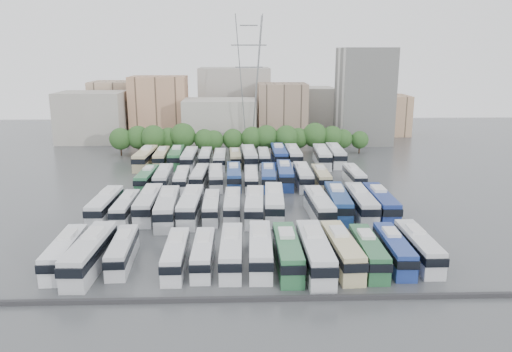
{
  "coord_description": "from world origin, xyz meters",
  "views": [
    {
      "loc": [
        -0.6,
        -79.82,
        25.15
      ],
      "look_at": [
        2.39,
        8.13,
        3.0
      ],
      "focal_mm": 35.0,
      "sensor_mm": 36.0,
      "label": 1
    }
  ],
  "objects_px": {
    "bus_r1_s3": "(167,207)",
    "electricity_pylon": "(249,77)",
    "bus_r2_s2": "(163,178)",
    "bus_r3_s12": "(322,156)",
    "bus_r1_s6": "(232,205)",
    "bus_r2_s8": "(268,177)",
    "bus_r1_s1": "(126,208)",
    "bus_r3_s9": "(279,155)",
    "bus_r3_s13": "(336,155)",
    "bus_r0_s7": "(260,249)",
    "bus_r1_s11": "(338,202)",
    "bus_r2_s1": "(147,178)",
    "bus_r1_s4": "(191,205)",
    "bus_r3_s4": "(206,157)",
    "bus_r0_s13": "(418,246)",
    "bus_r3_s7": "(249,157)",
    "bus_r3_s8": "(264,157)",
    "bus_r3_s6": "(235,158)",
    "bus_r2_s4": "(200,177)",
    "bus_r1_s10": "(319,206)",
    "bus_r1_s5": "(211,207)",
    "bus_r2_s5": "(216,177)",
    "bus_r2_s7": "(251,178)",
    "bus_r3_s2": "(176,157)",
    "bus_r3_s3": "(190,158)",
    "bus_r0_s4": "(176,254)",
    "bus_r0_s11": "(368,251)",
    "bus_r2_s13": "(354,176)",
    "bus_r1_s2": "(149,203)",
    "bus_r0_s10": "(341,250)",
    "bus_r1_s0": "(105,205)",
    "bus_r1_s7": "(255,205)",
    "bus_r0_s12": "(394,249)",
    "bus_r0_s9": "(315,252)",
    "bus_r2_s6": "(234,176)",
    "bus_r3_s5": "(220,159)",
    "bus_r0_s0": "(65,252)",
    "bus_r0_s8": "(287,252)",
    "bus_r1_s13": "(380,203)",
    "bus_r2_s11": "(321,177)",
    "bus_r3_s1": "(162,157)",
    "bus_r1_s8": "(274,203)",
    "bus_r3_s0": "(145,158)",
    "bus_r0_s6": "(232,251)"
  },
  "relations": [
    {
      "from": "bus_r2_s13",
      "to": "bus_r0_s11",
      "type": "bearing_deg",
      "value": -100.7
    },
    {
      "from": "bus_r2_s11",
      "to": "bus_r3_s1",
      "type": "distance_m",
      "value": 38.16
    },
    {
      "from": "bus_r1_s11",
      "to": "bus_r2_s1",
      "type": "xyz_separation_m",
      "value": [
        -32.92,
        17.53,
        -0.29
      ]
    },
    {
      "from": "bus_r3_s4",
      "to": "bus_r3_s7",
      "type": "bearing_deg",
      "value": -10.47
    },
    {
      "from": "bus_r1_s0",
      "to": "bus_r1_s8",
      "type": "xyz_separation_m",
      "value": [
        26.26,
        0.03,
        0.11
      ]
    },
    {
      "from": "bus_r1_s2",
      "to": "bus_r1_s6",
      "type": "relative_size",
      "value": 1.12
    },
    {
      "from": "bus_r0_s7",
      "to": "bus_r3_s12",
      "type": "relative_size",
      "value": 0.93
    },
    {
      "from": "bus_r2_s5",
      "to": "bus_r3_s7",
      "type": "xyz_separation_m",
      "value": [
        6.69,
        16.7,
        0.31
      ]
    },
    {
      "from": "bus_r3_s8",
      "to": "bus_r2_s7",
      "type": "bearing_deg",
      "value": -99.32
    },
    {
      "from": "bus_r3_s6",
      "to": "bus_r3_s13",
      "type": "distance_m",
      "value": 22.97
    },
    {
      "from": "bus_r1_s4",
      "to": "bus_r1_s6",
      "type": "relative_size",
      "value": 1.15
    },
    {
      "from": "bus_r2_s1",
      "to": "bus_r2_s6",
      "type": "distance_m",
      "value": 16.42
    },
    {
      "from": "bus_r0_s4",
      "to": "bus_r2_s7",
      "type": "xyz_separation_m",
      "value": [
        9.81,
        35.77,
        0.01
      ]
    },
    {
      "from": "bus_r1_s6",
      "to": "bus_r3_s6",
      "type": "distance_m",
      "value": 35.71
    },
    {
      "from": "bus_r0_s10",
      "to": "bus_r1_s0",
      "type": "bearing_deg",
      "value": 147.38
    },
    {
      "from": "bus_r2_s2",
      "to": "bus_r3_s12",
      "type": "relative_size",
      "value": 0.89
    },
    {
      "from": "bus_r1_s7",
      "to": "bus_r2_s7",
      "type": "height_order",
      "value": "bus_r1_s7"
    },
    {
      "from": "bus_r2_s4",
      "to": "bus_r0_s13",
      "type": "bearing_deg",
      "value": -48.05
    },
    {
      "from": "bus_r0_s12",
      "to": "bus_r3_s4",
      "type": "distance_m",
      "value": 60.87
    },
    {
      "from": "bus_r0_s0",
      "to": "bus_r0_s8",
      "type": "distance_m",
      "value": 26.57
    },
    {
      "from": "bus_r1_s7",
      "to": "bus_r1_s6",
      "type": "bearing_deg",
      "value": 167.7
    },
    {
      "from": "bus_r1_s6",
      "to": "bus_r3_s7",
      "type": "height_order",
      "value": "bus_r3_s7"
    },
    {
      "from": "bus_r3_s3",
      "to": "bus_r3_s5",
      "type": "distance_m",
      "value": 6.78
    },
    {
      "from": "bus_r3_s2",
      "to": "bus_r3_s3",
      "type": "xyz_separation_m",
      "value": [
        3.13,
        -1.64,
        -0.04
      ]
    },
    {
      "from": "bus_r1_s5",
      "to": "bus_r2_s5",
      "type": "xyz_separation_m",
      "value": [
        -0.08,
        18.26,
        0.1
      ]
    },
    {
      "from": "bus_r2_s6",
      "to": "bus_r3_s0",
      "type": "bearing_deg",
      "value": 138.92
    },
    {
      "from": "bus_r2_s8",
      "to": "bus_r3_s8",
      "type": "bearing_deg",
      "value": 92.35
    },
    {
      "from": "bus_r1_s4",
      "to": "bus_r3_s4",
      "type": "bearing_deg",
      "value": 91.86
    },
    {
      "from": "bus_r0_s6",
      "to": "bus_r1_s8",
      "type": "relative_size",
      "value": 0.9
    },
    {
      "from": "bus_r0_s7",
      "to": "bus_r2_s6",
      "type": "distance_m",
      "value": 36.77
    },
    {
      "from": "bus_r0_s4",
      "to": "bus_r0_s7",
      "type": "relative_size",
      "value": 0.89
    },
    {
      "from": "bus_r2_s8",
      "to": "bus_r2_s7",
      "type": "bearing_deg",
      "value": -165.37
    },
    {
      "from": "bus_r0_s10",
      "to": "bus_r3_s9",
      "type": "xyz_separation_m",
      "value": [
        -3.17,
        55.28,
        0.15
      ]
    },
    {
      "from": "bus_r0_s4",
      "to": "bus_r0_s11",
      "type": "bearing_deg",
      "value": -0.77
    },
    {
      "from": "bus_r1_s10",
      "to": "bus_r3_s8",
      "type": "bearing_deg",
      "value": 98.08
    },
    {
      "from": "bus_r1_s6",
      "to": "bus_r2_s8",
      "type": "bearing_deg",
      "value": 69.76
    },
    {
      "from": "bus_r0_s0",
      "to": "bus_r2_s8",
      "type": "xyz_separation_m",
      "value": [
        26.4,
        35.6,
        0.05
      ]
    },
    {
      "from": "bus_r0_s13",
      "to": "bus_r0_s12",
      "type": "bearing_deg",
      "value": -170.03
    },
    {
      "from": "bus_r1_s0",
      "to": "bus_r3_s3",
      "type": "height_order",
      "value": "bus_r3_s3"
    },
    {
      "from": "bus_r3_s3",
      "to": "bus_r1_s5",
      "type": "bearing_deg",
      "value": -78.1
    },
    {
      "from": "bus_r1_s5",
      "to": "bus_r3_s12",
      "type": "bearing_deg",
      "value": 56.59
    },
    {
      "from": "bus_r0_s9",
      "to": "bus_r3_s2",
      "type": "distance_m",
      "value": 60.67
    },
    {
      "from": "bus_r0_s9",
      "to": "bus_r3_s4",
      "type": "xyz_separation_m",
      "value": [
        -16.46,
        56.28,
        -0.37
      ]
    },
    {
      "from": "bus_r0_s13",
      "to": "bus_r3_s5",
      "type": "xyz_separation_m",
      "value": [
        -26.22,
        51.96,
        -0.05
      ]
    },
    {
      "from": "bus_r1_s2",
      "to": "bus_r1_s6",
      "type": "height_order",
      "value": "bus_r1_s2"
    },
    {
      "from": "bus_r1_s1",
      "to": "bus_r3_s12",
      "type": "height_order",
      "value": "bus_r3_s12"
    },
    {
      "from": "bus_r1_s3",
      "to": "electricity_pylon",
      "type": "bearing_deg",
      "value": 74.27
    },
    {
      "from": "bus_r0_s13",
      "to": "bus_r3_s7",
      "type": "bearing_deg",
      "value": 110.64
    },
    {
      "from": "bus_r3_s9",
      "to": "bus_r3_s13",
      "type": "height_order",
      "value": "bus_r3_s9"
    },
    {
      "from": "bus_r0_s9",
      "to": "bus_r1_s13",
      "type": "height_order",
      "value": "bus_r0_s9"
    }
  ]
}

